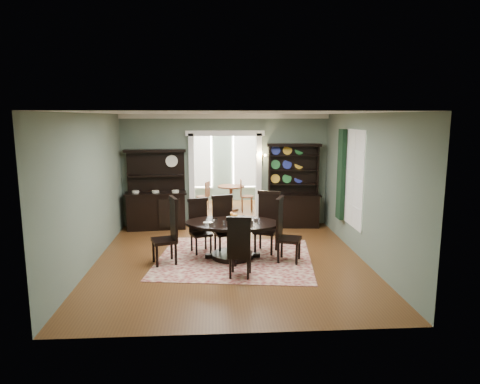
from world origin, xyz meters
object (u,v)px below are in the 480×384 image
object	(u,v)px
dining_table	(233,233)
sideboard	(156,201)
welsh_dresser	(293,197)
parlor_table	(231,194)

from	to	relation	value
dining_table	sideboard	world-z (taller)	sideboard
dining_table	sideboard	xyz separation A→B (m)	(-1.90, 2.58, 0.19)
welsh_dresser	parlor_table	xyz separation A→B (m)	(-1.59, 2.12, -0.30)
sideboard	parlor_table	size ratio (longest dim) A/B	2.47
sideboard	welsh_dresser	world-z (taller)	welsh_dresser
welsh_dresser	parlor_table	world-z (taller)	welsh_dresser
dining_table	welsh_dresser	xyz separation A→B (m)	(1.76, 2.58, 0.27)
dining_table	parlor_table	bearing A→B (deg)	96.52
sideboard	parlor_table	xyz separation A→B (m)	(2.07, 2.12, -0.22)
welsh_dresser	sideboard	bearing A→B (deg)	-175.19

